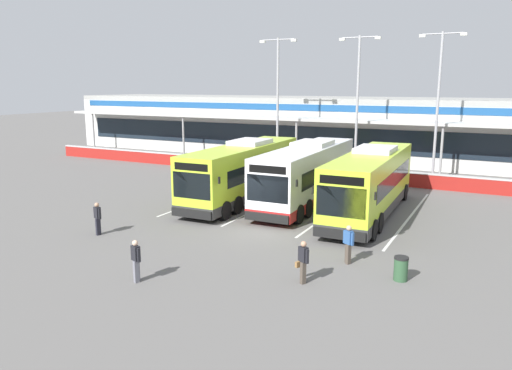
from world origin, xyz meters
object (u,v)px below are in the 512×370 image
(coach_bus_left_centre, at_px, (307,175))
(coach_bus_centre, at_px, (370,184))
(lamp_post_centre, at_px, (358,97))
(coach_bus_leftmost, at_px, (243,173))
(pedestrian_with_handbag, at_px, (303,261))
(litter_bin, at_px, (401,269))
(lamp_post_west, at_px, (278,97))
(pedestrian_in_dark_coat, at_px, (348,243))
(lamp_post_east, at_px, (438,98))
(pedestrian_near_bin, at_px, (98,217))
(pedestrian_child, at_px, (136,259))

(coach_bus_left_centre, bearing_deg, coach_bus_centre, -14.26)
(coach_bus_left_centre, height_order, lamp_post_centre, lamp_post_centre)
(coach_bus_leftmost, height_order, pedestrian_with_handbag, coach_bus_leftmost)
(coach_bus_left_centre, bearing_deg, litter_bin, -52.23)
(pedestrian_with_handbag, relative_size, lamp_post_west, 0.15)
(coach_bus_centre, distance_m, litter_bin, 9.66)
(pedestrian_in_dark_coat, height_order, lamp_post_west, lamp_post_west)
(coach_bus_centre, relative_size, lamp_post_west, 1.11)
(lamp_post_east, height_order, litter_bin, lamp_post_east)
(coach_bus_left_centre, distance_m, lamp_post_east, 13.02)
(coach_bus_leftmost, xyz_separation_m, pedestrian_near_bin, (-2.80, -9.79, -0.91))
(coach_bus_centre, bearing_deg, pedestrian_in_dark_coat, -81.50)
(pedestrian_in_dark_coat, distance_m, litter_bin, 2.49)
(lamp_post_east, bearing_deg, pedestrian_in_dark_coat, -91.76)
(coach_bus_leftmost, xyz_separation_m, lamp_post_east, (9.91, 11.76, 4.50))
(pedestrian_with_handbag, relative_size, pedestrian_in_dark_coat, 1.00)
(pedestrian_in_dark_coat, height_order, litter_bin, pedestrian_in_dark_coat)
(coach_bus_centre, distance_m, lamp_post_west, 15.75)
(pedestrian_child, height_order, pedestrian_near_bin, same)
(pedestrian_with_handbag, height_order, litter_bin, pedestrian_with_handbag)
(litter_bin, bearing_deg, pedestrian_in_dark_coat, 159.65)
(coach_bus_leftmost, bearing_deg, lamp_post_centre, 71.76)
(lamp_post_west, distance_m, lamp_post_centre, 6.56)
(coach_bus_leftmost, distance_m, pedestrian_near_bin, 10.22)
(coach_bus_left_centre, xyz_separation_m, pedestrian_with_handbag, (4.53, -11.87, -0.93))
(lamp_post_west, bearing_deg, pedestrian_near_bin, -90.54)
(coach_bus_left_centre, xyz_separation_m, lamp_post_west, (-6.48, 9.57, 4.50))
(coach_bus_centre, height_order, pedestrian_with_handbag, coach_bus_centre)
(coach_bus_centre, relative_size, pedestrian_in_dark_coat, 7.55)
(coach_bus_centre, relative_size, lamp_post_centre, 1.11)
(coach_bus_left_centre, bearing_deg, pedestrian_near_bin, -121.42)
(coach_bus_leftmost, xyz_separation_m, coach_bus_left_centre, (3.88, 1.13, 0.00))
(coach_bus_left_centre, relative_size, litter_bin, 13.14)
(coach_bus_leftmost, bearing_deg, lamp_post_west, 103.67)
(coach_bus_leftmost, bearing_deg, coach_bus_left_centre, 16.29)
(pedestrian_in_dark_coat, bearing_deg, litter_bin, -20.35)
(lamp_post_east, xyz_separation_m, litter_bin, (1.70, -20.60, -5.82))
(coach_bus_leftmost, bearing_deg, pedestrian_in_dark_coat, -40.66)
(lamp_post_centre, distance_m, lamp_post_east, 6.04)
(coach_bus_left_centre, bearing_deg, lamp_post_centre, 90.04)
(coach_bus_left_centre, distance_m, lamp_post_west, 12.40)
(pedestrian_child, bearing_deg, lamp_post_east, 74.35)
(pedestrian_near_bin, xyz_separation_m, litter_bin, (14.40, 0.95, -0.41))
(pedestrian_with_handbag, distance_m, litter_bin, 3.74)
(pedestrian_child, xyz_separation_m, pedestrian_near_bin, (-5.63, 3.71, 0.00))
(pedestrian_near_bin, bearing_deg, coach_bus_leftmost, 74.06)
(pedestrian_child, bearing_deg, coach_bus_leftmost, 101.85)
(pedestrian_with_handbag, bearing_deg, lamp_post_centre, 101.41)
(pedestrian_in_dark_coat, distance_m, lamp_post_east, 20.49)
(lamp_post_east, bearing_deg, pedestrian_child, -105.65)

